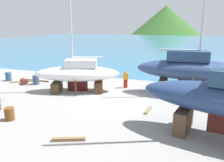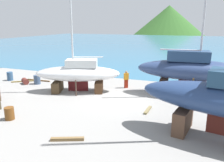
# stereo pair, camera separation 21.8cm
# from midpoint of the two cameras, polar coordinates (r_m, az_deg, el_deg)

# --- Properties ---
(ground_plane) EXTENTS (39.90, 39.90, 0.00)m
(ground_plane) POSITION_cam_midpoint_polar(r_m,az_deg,el_deg) (16.18, -1.81, -7.90)
(ground_plane) COLOR gray
(sea_water) EXTENTS (139.54, 98.10, 0.01)m
(sea_water) POSITION_cam_midpoint_polar(r_m,az_deg,el_deg) (73.38, 15.81, 9.07)
(sea_water) COLOR teal
(sea_water) RESTS_ON ground
(headland_hill) EXTENTS (94.21, 94.21, 38.99)m
(headland_hill) POSITION_cam_midpoint_polar(r_m,az_deg,el_deg) (185.68, 13.25, 12.14)
(headland_hill) COLOR #2E5B24
(headland_hill) RESTS_ON ground
(sailboat_mid_port) EXTENTS (8.02, 4.95, 11.17)m
(sailboat_mid_port) POSITION_cam_midpoint_polar(r_m,az_deg,el_deg) (20.74, -9.00, 1.89)
(sailboat_mid_port) COLOR #483622
(sailboat_mid_port) RESTS_ON ground
(sailboat_small_center) EXTENTS (9.63, 3.47, 13.81)m
(sailboat_small_center) POSITION_cam_midpoint_polar(r_m,az_deg,el_deg) (20.44, 19.23, 2.72)
(sailboat_small_center) COLOR brown
(sailboat_small_center) RESTS_ON ground
(worker) EXTENTS (0.50, 0.46, 1.69)m
(worker) POSITION_cam_midpoint_polar(r_m,az_deg,el_deg) (21.92, 3.17, 0.49)
(worker) COLOR maroon
(worker) RESTS_ON ground
(barrel_tar_black) EXTENTS (0.62, 0.62, 0.84)m
(barrel_tar_black) POSITION_cam_midpoint_polar(r_m,az_deg,el_deg) (16.29, -24.86, -7.57)
(barrel_tar_black) COLOR brown
(barrel_tar_black) RESTS_ON ground
(barrel_ochre) EXTENTS (0.76, 0.76, 0.94)m
(barrel_ochre) POSITION_cam_midpoint_polar(r_m,az_deg,el_deg) (27.26, -24.92, 1.04)
(barrel_ochre) COLOR #304F71
(barrel_ochre) RESTS_ON ground
(barrel_tipped_right) EXTENTS (1.09, 1.01, 0.58)m
(barrel_tipped_right) POSITION_cam_midpoint_polar(r_m,az_deg,el_deg) (25.10, -21.59, -0.10)
(barrel_tipped_right) COLOR maroon
(barrel_tipped_right) RESTS_ON ground
(barrel_rust_mid) EXTENTS (0.79, 0.79, 0.93)m
(barrel_rust_mid) POSITION_cam_midpoint_polar(r_m,az_deg,el_deg) (24.59, -18.90, 0.27)
(barrel_rust_mid) COLOR #374A67
(barrel_rust_mid) RESTS_ON ground
(timber_short_skew) EXTENTS (2.88, 0.23, 0.13)m
(timber_short_skew) POSITION_cam_midpoint_polar(r_m,az_deg,el_deg) (25.96, -18.58, 0.11)
(timber_short_skew) COLOR brown
(timber_short_skew) RESTS_ON ground
(timber_long_fore) EXTENTS (1.73, 0.89, 0.17)m
(timber_long_fore) POSITION_cam_midpoint_polar(r_m,az_deg,el_deg) (12.75, -11.40, -14.26)
(timber_long_fore) COLOR brown
(timber_long_fore) RESTS_ON ground
(timber_plank_near) EXTENTS (2.31, 1.77, 0.12)m
(timber_plank_near) POSITION_cam_midpoint_polar(r_m,az_deg,el_deg) (26.09, -21.67, -0.11)
(timber_plank_near) COLOR olive
(timber_plank_near) RESTS_ON ground
(timber_long_aft) EXTENTS (0.29, 1.48, 0.14)m
(timber_long_aft) POSITION_cam_midpoint_polar(r_m,az_deg,el_deg) (16.60, 8.70, -7.23)
(timber_long_aft) COLOR olive
(timber_long_aft) RESTS_ON ground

